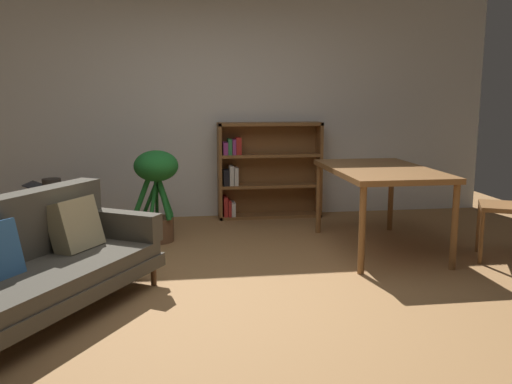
{
  "coord_description": "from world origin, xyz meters",
  "views": [
    {
      "loc": [
        -0.42,
        -3.89,
        1.47
      ],
      "look_at": [
        0.21,
        0.48,
        0.67
      ],
      "focal_mm": 38.43,
      "sensor_mm": 36.0,
      "label": 1
    }
  ],
  "objects_px": {
    "media_console": "(56,221)",
    "dining_table": "(380,175)",
    "open_laptop": "(50,189)",
    "fabric_couch": "(24,264)",
    "bookshelf": "(264,170)",
    "dining_chair_near": "(512,203)",
    "desk_speaker": "(52,190)",
    "potted_floor_plant": "(157,185)"
  },
  "relations": [
    {
      "from": "media_console",
      "to": "potted_floor_plant",
      "type": "height_order",
      "value": "potted_floor_plant"
    },
    {
      "from": "fabric_couch",
      "to": "bookshelf",
      "type": "relative_size",
      "value": 1.67
    },
    {
      "from": "potted_floor_plant",
      "to": "dining_chair_near",
      "type": "height_order",
      "value": "potted_floor_plant"
    },
    {
      "from": "dining_table",
      "to": "desk_speaker",
      "type": "bearing_deg",
      "value": 176.28
    },
    {
      "from": "media_console",
      "to": "open_laptop",
      "type": "distance_m",
      "value": 0.36
    },
    {
      "from": "media_console",
      "to": "open_laptop",
      "type": "relative_size",
      "value": 3.27
    },
    {
      "from": "dining_table",
      "to": "dining_chair_near",
      "type": "xyz_separation_m",
      "value": [
        1.03,
        -0.52,
        -0.19
      ]
    },
    {
      "from": "fabric_couch",
      "to": "desk_speaker",
      "type": "distance_m",
      "value": 1.49
    },
    {
      "from": "fabric_couch",
      "to": "desk_speaker",
      "type": "height_order",
      "value": "fabric_couch"
    },
    {
      "from": "bookshelf",
      "to": "media_console",
      "type": "bearing_deg",
      "value": -155.51
    },
    {
      "from": "open_laptop",
      "to": "dining_table",
      "type": "xyz_separation_m",
      "value": [
        3.15,
        -0.77,
        0.18
      ]
    },
    {
      "from": "desk_speaker",
      "to": "potted_floor_plant",
      "type": "height_order",
      "value": "potted_floor_plant"
    },
    {
      "from": "desk_speaker",
      "to": "potted_floor_plant",
      "type": "bearing_deg",
      "value": 23.19
    },
    {
      "from": "open_laptop",
      "to": "dining_chair_near",
      "type": "xyz_separation_m",
      "value": [
        4.18,
        -1.29,
        -0.01
      ]
    },
    {
      "from": "fabric_couch",
      "to": "dining_chair_near",
      "type": "xyz_separation_m",
      "value": [
        3.92,
        0.75,
        0.14
      ]
    },
    {
      "from": "media_console",
      "to": "dining_table",
      "type": "bearing_deg",
      "value": -10.35
    },
    {
      "from": "media_console",
      "to": "desk_speaker",
      "type": "height_order",
      "value": "desk_speaker"
    },
    {
      "from": "potted_floor_plant",
      "to": "dining_table",
      "type": "xyz_separation_m",
      "value": [
        2.09,
        -0.59,
        0.14
      ]
    },
    {
      "from": "dining_chair_near",
      "to": "dining_table",
      "type": "bearing_deg",
      "value": 153.34
    },
    {
      "from": "media_console",
      "to": "bookshelf",
      "type": "relative_size",
      "value": 1.13
    },
    {
      "from": "dining_table",
      "to": "potted_floor_plant",
      "type": "bearing_deg",
      "value": 164.34
    },
    {
      "from": "media_console",
      "to": "open_laptop",
      "type": "height_order",
      "value": "open_laptop"
    },
    {
      "from": "media_console",
      "to": "dining_table",
      "type": "relative_size",
      "value": 0.94
    },
    {
      "from": "potted_floor_plant",
      "to": "dining_chair_near",
      "type": "distance_m",
      "value": 3.31
    },
    {
      "from": "potted_floor_plant",
      "to": "dining_table",
      "type": "distance_m",
      "value": 2.18
    },
    {
      "from": "open_laptop",
      "to": "potted_floor_plant",
      "type": "bearing_deg",
      "value": -9.81
    },
    {
      "from": "fabric_couch",
      "to": "bookshelf",
      "type": "distance_m",
      "value": 3.5
    },
    {
      "from": "open_laptop",
      "to": "desk_speaker",
      "type": "height_order",
      "value": "desk_speaker"
    },
    {
      "from": "media_console",
      "to": "dining_table",
      "type": "distance_m",
      "value": 3.15
    },
    {
      "from": "fabric_couch",
      "to": "potted_floor_plant",
      "type": "height_order",
      "value": "potted_floor_plant"
    },
    {
      "from": "dining_chair_near",
      "to": "open_laptop",
      "type": "bearing_deg",
      "value": 162.9
    },
    {
      "from": "bookshelf",
      "to": "open_laptop",
      "type": "bearing_deg",
      "value": -160.83
    },
    {
      "from": "media_console",
      "to": "bookshelf",
      "type": "distance_m",
      "value": 2.45
    },
    {
      "from": "open_laptop",
      "to": "bookshelf",
      "type": "height_order",
      "value": "bookshelf"
    },
    {
      "from": "desk_speaker",
      "to": "dining_chair_near",
      "type": "height_order",
      "value": "dining_chair_near"
    },
    {
      "from": "potted_floor_plant",
      "to": "dining_chair_near",
      "type": "xyz_separation_m",
      "value": [
        3.12,
        -1.1,
        -0.05
      ]
    },
    {
      "from": "desk_speaker",
      "to": "dining_table",
      "type": "bearing_deg",
      "value": -3.72
    },
    {
      "from": "media_console",
      "to": "dining_chair_near",
      "type": "relative_size",
      "value": 1.55
    },
    {
      "from": "potted_floor_plant",
      "to": "bookshelf",
      "type": "xyz_separation_m",
      "value": [
        1.24,
        0.98,
        -0.01
      ]
    },
    {
      "from": "desk_speaker",
      "to": "potted_floor_plant",
      "type": "relative_size",
      "value": 0.23
    },
    {
      "from": "bookshelf",
      "to": "dining_chair_near",
      "type": "bearing_deg",
      "value": -47.9
    },
    {
      "from": "potted_floor_plant",
      "to": "dining_table",
      "type": "height_order",
      "value": "potted_floor_plant"
    }
  ]
}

